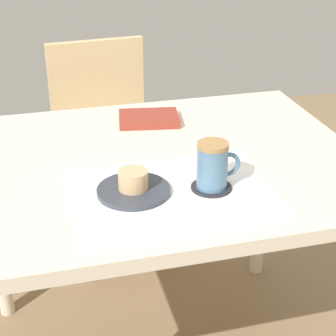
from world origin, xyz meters
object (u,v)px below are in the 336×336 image
pastry_plate (134,191)px  pastry (133,180)px  wooden_chair (107,139)px  coffee_mug (213,165)px  small_book (149,119)px  dining_table (160,185)px

pastry_plate → pastry: (0.00, 0.00, 0.03)m
wooden_chair → pastry_plate: 0.96m
pastry_plate → coffee_mug: 0.20m
pastry → coffee_mug: coffee_mug is taller
wooden_chair → small_book: wooden_chair is taller
dining_table → small_book: small_book is taller
pastry → coffee_mug: 0.19m
wooden_chair → pastry_plate: bearing=81.0°
dining_table → coffee_mug: (0.08, -0.20, 0.15)m
dining_table → pastry: 0.24m
dining_table → wooden_chair: wooden_chair is taller
pastry_plate → small_book: (0.13, 0.42, 0.00)m
dining_table → wooden_chair: bearing=92.9°
dining_table → pastry_plate: bearing=-122.0°
pastry → small_book: bearing=72.5°
dining_table → wooden_chair: (-0.04, 0.75, -0.18)m
dining_table → pastry: size_ratio=15.35×
coffee_mug → small_book: (-0.05, 0.45, -0.05)m
pastry_plate → small_book: 0.44m
wooden_chair → coffee_mug: size_ratio=7.39×
pastry → wooden_chair: bearing=85.7°
pastry_plate → small_book: bearing=72.5°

